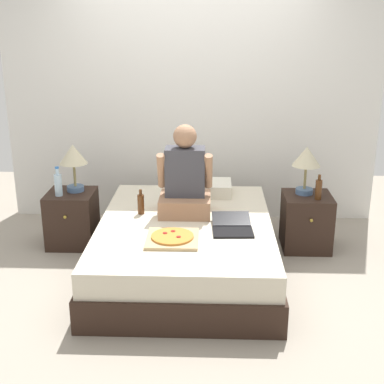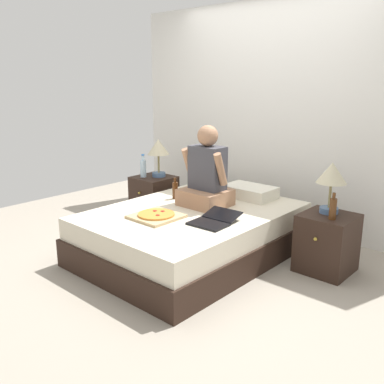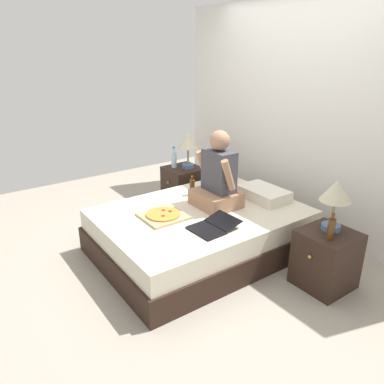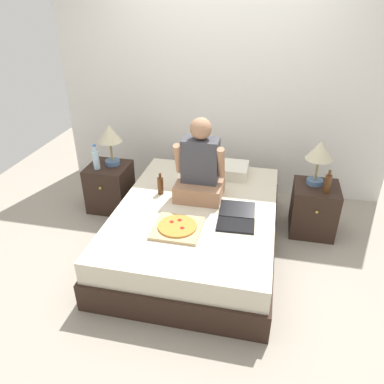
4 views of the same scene
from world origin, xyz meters
name	(u,v)px [view 2 (image 2 of 4)]	position (x,y,z in m)	size (l,w,h in m)	color
ground_plane	(192,255)	(0.00, 0.00, 0.00)	(5.86, 5.86, 0.00)	#9E9384
wall_back	(274,116)	(0.00, 1.37, 1.25)	(3.86, 0.12, 2.50)	silver
bed	(192,233)	(0.00, 0.00, 0.23)	(1.49, 2.03, 0.46)	black
nightstand_left	(154,198)	(-1.11, 0.54, 0.26)	(0.44, 0.47, 0.52)	black
lamp_on_left_nightstand	(158,150)	(-1.07, 0.59, 0.85)	(0.26, 0.26, 0.45)	#4C6B93
water_bottle	(143,168)	(-1.19, 0.45, 0.63)	(0.07, 0.07, 0.28)	silver
nightstand_right	(327,243)	(1.11, 0.54, 0.26)	(0.44, 0.47, 0.52)	black
lamp_on_right_nightstand	(332,177)	(1.08, 0.59, 0.85)	(0.26, 0.26, 0.45)	#4C6B93
beer_bottle	(333,208)	(1.18, 0.44, 0.62)	(0.06, 0.06, 0.23)	#512D14
pillow	(249,192)	(0.14, 0.73, 0.52)	(0.52, 0.34, 0.12)	silver
person_seated	(206,176)	(-0.01, 0.22, 0.74)	(0.47, 0.40, 0.78)	#A37556
laptop	(213,221)	(0.39, -0.16, 0.48)	(0.34, 0.43, 0.07)	black
pizza_box	(156,216)	(-0.08, -0.39, 0.48)	(0.40, 0.40, 0.04)	tan
beer_bottle_on_bed	(175,190)	(-0.40, 0.18, 0.55)	(0.06, 0.06, 0.22)	#4C2811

